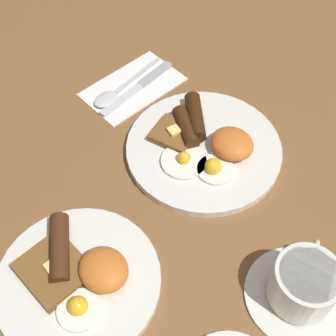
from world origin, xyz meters
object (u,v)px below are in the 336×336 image
(breakfast_plate_far, at_px, (78,277))
(knife, at_px, (141,85))
(spoon, at_px, (112,94))
(teacup_near, at_px, (303,286))
(breakfast_plate_near, at_px, (204,146))

(breakfast_plate_far, height_order, knife, breakfast_plate_far)
(breakfast_plate_far, distance_m, spoon, 0.38)
(teacup_near, xyz_separation_m, knife, (0.48, -0.13, -0.03))
(breakfast_plate_near, distance_m, teacup_near, 0.30)
(knife, bearing_deg, spoon, -21.50)
(breakfast_plate_near, distance_m, knife, 0.20)
(breakfast_plate_near, xyz_separation_m, knife, (0.20, -0.03, -0.01))
(breakfast_plate_near, bearing_deg, teacup_near, 160.50)
(breakfast_plate_near, height_order, teacup_near, teacup_near)
(teacup_near, bearing_deg, knife, -15.01)
(teacup_near, relative_size, knife, 0.79)
(breakfast_plate_far, xyz_separation_m, spoon, (0.26, -0.28, -0.01))
(knife, bearing_deg, teacup_near, 70.23)
(breakfast_plate_near, bearing_deg, knife, -8.44)
(breakfast_plate_near, relative_size, teacup_near, 1.79)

